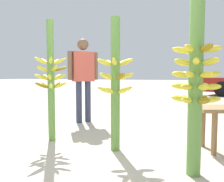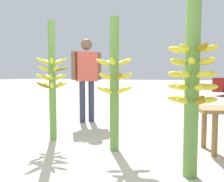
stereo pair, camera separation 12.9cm
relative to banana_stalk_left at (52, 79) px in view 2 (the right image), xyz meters
name	(u,v)px [view 2 (the right image)]	position (x,y,z in m)	size (l,w,h in m)	color
ground_plane	(90,164)	(0.87, -0.51, -0.82)	(80.00, 80.00, 0.00)	#A89E8C
banana_stalk_left	(52,79)	(0.00, 0.00, 0.00)	(0.43, 0.43, 1.58)	#5B8C3D
banana_stalk_center	(114,82)	(0.92, -0.04, -0.04)	(0.44, 0.45, 1.52)	#5B8C3D
banana_stalk_right	(192,84)	(1.78, -0.38, -0.03)	(0.41, 0.40, 1.50)	#5B8C3D
vendor_person	(87,73)	(-0.17, 1.17, 0.09)	(0.45, 0.48, 1.53)	#2D334C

